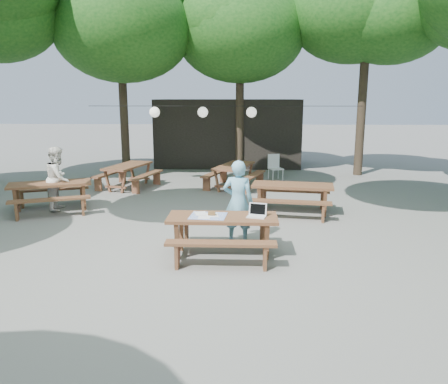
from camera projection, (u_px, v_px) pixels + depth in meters
name	position (u px, v px, depth m)	size (l,w,h in m)	color
ground	(188.00, 240.00, 8.99)	(80.00, 80.00, 0.00)	slate
pavilion	(228.00, 132.00, 18.93)	(6.00, 3.00, 2.80)	black
main_picnic_table	(222.00, 235.00, 8.03)	(2.00, 1.58, 0.75)	#51361C
picnic_table_nw	(51.00, 196.00, 11.18)	(2.35, 2.17, 0.75)	#51361C
picnic_table_ne	(292.00, 198.00, 10.96)	(2.12, 1.85, 0.75)	#51361C
picnic_table_far_w	(128.00, 176.00, 14.12)	(2.00, 2.23, 0.75)	#51361C
picnic_table_far_e	(234.00, 176.00, 14.11)	(2.10, 2.30, 0.75)	#51361C
woman	(238.00, 202.00, 8.70)	(0.61, 0.40, 1.67)	#78BEDA
second_person	(58.00, 178.00, 11.28)	(0.80, 0.62, 1.65)	white
plastic_chair	(275.00, 173.00, 15.52)	(0.57, 0.57, 0.90)	silver
laptop	(257.00, 213.00, 7.92)	(0.38, 0.33, 0.24)	white
tabletop_clutter	(209.00, 215.00, 7.97)	(0.70, 0.61, 0.08)	blue
paper_lanterns	(203.00, 112.00, 14.35)	(9.00, 0.34, 0.38)	black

